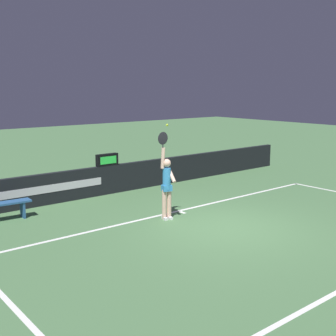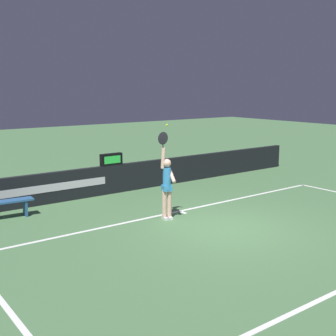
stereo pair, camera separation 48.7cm
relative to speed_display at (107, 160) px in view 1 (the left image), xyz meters
The scene contains 6 objects.
ground_plane 5.18m from the speed_display, 84.45° to the right, with size 60.00×60.00×0.00m, color #4B7548.
court_lines 6.02m from the speed_display, 85.26° to the right, with size 11.63×5.76×0.00m.
back_wall 0.83m from the speed_display, ahead, with size 16.11×0.18×0.96m.
speed_display is the anchor object (origin of this frame).
tennis_player 3.48m from the speed_display, 94.32° to the right, with size 0.46×0.46×2.40m.
tennis_ball 3.94m from the speed_display, 96.15° to the right, with size 0.07×0.07×0.07m.
Camera 1 is at (-8.00, -7.39, 3.56)m, focal length 46.95 mm.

